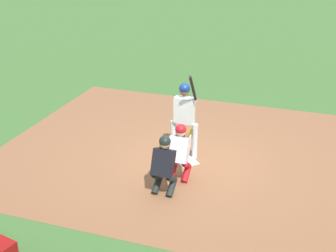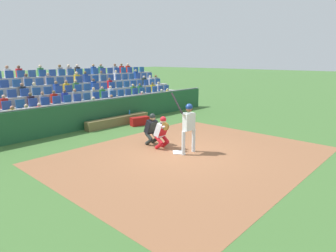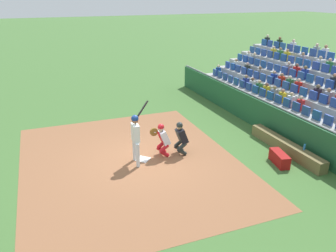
# 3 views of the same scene
# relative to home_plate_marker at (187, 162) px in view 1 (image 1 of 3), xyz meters

# --- Properties ---
(ground_plane) EXTENTS (160.00, 160.00, 0.00)m
(ground_plane) POSITION_rel_home_plate_marker_xyz_m (0.00, 0.00, -0.02)
(ground_plane) COLOR #3F6930
(infield_dirt_patch) EXTENTS (9.32, 7.53, 0.01)m
(infield_dirt_patch) POSITION_rel_home_plate_marker_xyz_m (0.00, 0.50, -0.01)
(infield_dirt_patch) COLOR brown
(infield_dirt_patch) RESTS_ON ground_plane
(home_plate_marker) EXTENTS (0.62, 0.62, 0.02)m
(home_plate_marker) POSITION_rel_home_plate_marker_xyz_m (0.00, 0.00, 0.00)
(home_plate_marker) COLOR white
(home_plate_marker) RESTS_ON infield_dirt_patch
(batter_at_plate) EXTENTS (0.68, 0.72, 2.21)m
(batter_at_plate) POSITION_rel_home_plate_marker_xyz_m (-0.16, 0.29, 1.13)
(batter_at_plate) COLOR silver
(batter_at_plate) RESTS_ON ground_plane
(catcher_crouching) EXTENTS (0.47, 0.71, 1.29)m
(catcher_crouching) POSITION_rel_home_plate_marker_xyz_m (0.07, -0.78, 0.70)
(catcher_crouching) COLOR red
(catcher_crouching) RESTS_ON ground_plane
(home_plate_umpire) EXTENTS (0.47, 0.47, 1.30)m
(home_plate_umpire) POSITION_rel_home_plate_marker_xyz_m (-0.06, -1.47, 0.69)
(home_plate_umpire) COLOR black
(home_plate_umpire) RESTS_ON ground_plane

